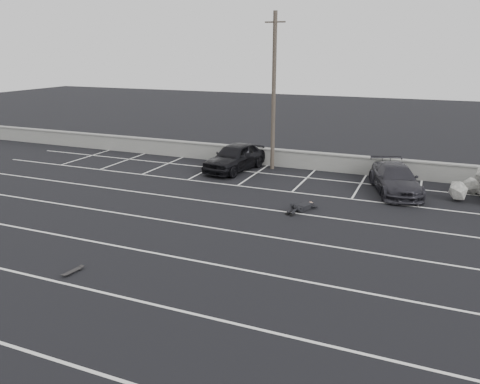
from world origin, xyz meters
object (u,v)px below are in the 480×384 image
at_px(person, 305,204).
at_px(utility_pole, 274,92).
at_px(car_right, 395,179).
at_px(car_left, 235,157).
at_px(skateboard, 73,271).

bearing_deg(person, utility_pole, 139.87).
distance_m(car_right, person, 5.56).
bearing_deg(utility_pole, person, -59.88).
relative_size(car_left, person, 1.93).
relative_size(car_left, skateboard, 6.91).
distance_m(car_left, person, 7.79).
xyz_separation_m(car_left, skateboard, (0.40, -14.33, -0.75)).
distance_m(car_left, utility_pole, 4.35).
height_order(car_right, skateboard, car_right).
bearing_deg(skateboard, person, 68.00).
relative_size(utility_pole, skateboard, 12.90).
distance_m(car_right, skateboard, 15.97).
bearing_deg(car_left, car_right, 3.87).
bearing_deg(person, car_left, 156.77).
bearing_deg(car_right, person, -147.68).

